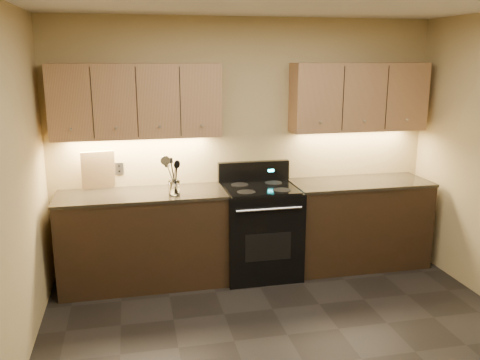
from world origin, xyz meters
The scene contains 14 objects.
wall_back centered at (0.00, 2.00, 1.30)m, with size 4.00×0.04×2.60m, color tan.
counter_left centered at (-1.10, 1.70, 0.47)m, with size 1.62×0.62×0.93m.
counter_right centered at (1.18, 1.70, 0.47)m, with size 1.46×0.62×0.93m.
stove centered at (0.08, 1.68, 0.48)m, with size 0.76×0.68×1.14m.
upper_cab_left centered at (-1.10, 1.85, 1.80)m, with size 1.60×0.30×0.70m, color #A17C50.
upper_cab_right centered at (1.18, 1.85, 1.80)m, with size 1.44×0.30×0.70m, color #A17C50.
outlet_plate centered at (-1.30, 1.99, 1.12)m, with size 0.09×0.01×0.12m, color #B2B5BA.
utensil_crock centered at (-0.79, 1.58, 0.99)m, with size 0.11×0.11×0.14m.
cutting_board centered at (-1.50, 1.94, 1.13)m, with size 0.32×0.02×0.41m, color tan.
wooden_spoon centered at (-0.83, 1.58, 1.10)m, with size 0.06×0.06×0.31m, color tan, non-canonical shape.
black_spoon centered at (-0.78, 1.61, 1.12)m, with size 0.06×0.06×0.34m, color black, non-canonical shape.
black_turner centered at (-0.77, 1.56, 1.12)m, with size 0.08×0.08×0.35m, color black, non-canonical shape.
steel_spatula centered at (-0.76, 1.60, 1.11)m, with size 0.08×0.08×0.33m, color silver, non-canonical shape.
steel_skimmer centered at (-0.76, 1.57, 1.13)m, with size 0.09×0.09×0.37m, color silver, non-canonical shape.
Camera 1 is at (-1.17, -3.12, 2.21)m, focal length 38.00 mm.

